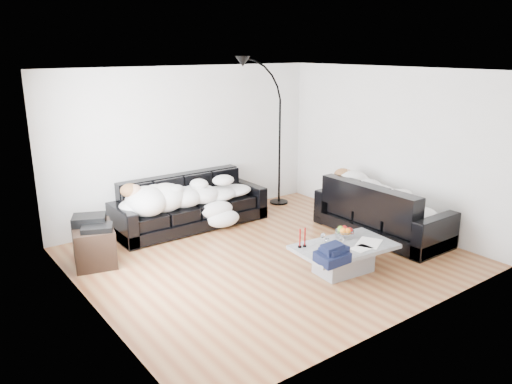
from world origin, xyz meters
TOP-DOWN VIEW (x-y plane):
  - ground at (0.00, 0.00)m, footprint 5.00×5.00m
  - wall_back at (0.00, 2.25)m, footprint 5.00×0.02m
  - wall_left at (-2.50, 0.00)m, footprint 0.02×4.50m
  - wall_right at (2.50, 0.00)m, footprint 0.02×4.50m
  - ceiling at (0.00, 0.00)m, footprint 5.00×5.00m
  - sofa_back at (-0.26, 1.78)m, footprint 2.55×0.88m
  - sofa_right at (1.98, -0.37)m, footprint 0.92×2.15m
  - sleeper_back at (-0.26, 1.73)m, footprint 2.16×0.75m
  - sleeper_right at (1.98, -0.37)m, footprint 0.78×1.84m
  - teal_cushion at (1.92, 0.30)m, footprint 0.42×0.38m
  - coffee_table at (0.50, -0.98)m, footprint 1.39×0.89m
  - fruit_bowl at (0.71, -0.78)m, footprint 0.29×0.29m
  - wine_glass_a at (0.27, -0.81)m, footprint 0.08×0.08m
  - wine_glass_b at (0.16, -1.00)m, footprint 0.08×0.08m
  - wine_glass_c at (0.40, -1.02)m, footprint 0.08×0.08m
  - candle_left at (-0.03, -0.70)m, footprint 0.06×0.06m
  - candle_right at (0.04, -0.71)m, footprint 0.06×0.06m
  - newspaper_a at (0.81, -1.13)m, footprint 0.46×0.42m
  - newspaper_b at (0.58, -1.20)m, footprint 0.27×0.20m
  - navy_jacket at (-0.00, -1.26)m, footprint 0.40×0.33m
  - shoes at (1.68, -0.67)m, footprint 0.43×0.31m
  - av_cabinet at (-2.05, 1.31)m, footprint 0.70×0.88m
  - stereo at (-2.05, 1.31)m, footprint 0.54×0.49m
  - floor_lamp at (1.76, 1.93)m, footprint 0.92×0.49m

SIDE VIEW (x-z plane):
  - ground at x=0.00m, z-range 0.00..0.00m
  - shoes at x=1.68m, z-range 0.00..0.10m
  - coffee_table at x=0.50m, z-range 0.00..0.39m
  - av_cabinet at x=-2.05m, z-range 0.00..0.53m
  - newspaper_b at x=0.58m, z-range 0.39..0.40m
  - newspaper_a at x=0.81m, z-range 0.39..0.40m
  - sofa_back at x=-0.26m, z-range 0.00..0.83m
  - sofa_right at x=1.98m, z-range 0.00..0.87m
  - wine_glass_c at x=0.40m, z-range 0.39..0.54m
  - fruit_bowl at x=0.71m, z-range 0.39..0.55m
  - wine_glass_a at x=0.27m, z-range 0.39..0.55m
  - wine_glass_b at x=0.16m, z-range 0.39..0.57m
  - candle_left at x=-0.03m, z-range 0.39..0.64m
  - candle_right at x=0.04m, z-range 0.39..0.65m
  - navy_jacket at x=0.00m, z-range 0.47..0.66m
  - stereo at x=-2.05m, z-range 0.53..0.66m
  - sleeper_back at x=-0.26m, z-range 0.42..0.85m
  - sleeper_right at x=1.98m, z-range 0.42..0.87m
  - teal_cushion at x=1.92m, z-range 0.62..0.82m
  - floor_lamp at x=1.76m, z-range 0.00..2.41m
  - wall_back at x=0.00m, z-range 0.00..2.60m
  - wall_left at x=-2.50m, z-range 0.00..2.60m
  - wall_right at x=2.50m, z-range 0.00..2.60m
  - ceiling at x=0.00m, z-range 2.60..2.60m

